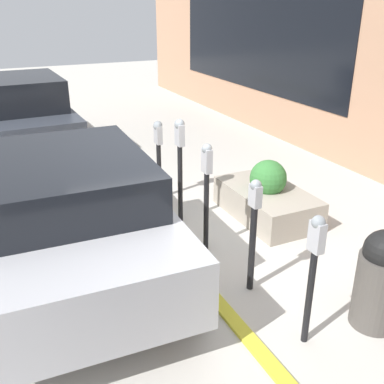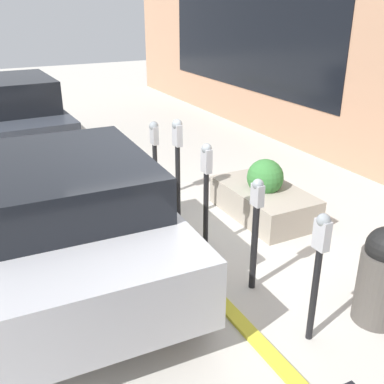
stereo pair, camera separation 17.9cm
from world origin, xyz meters
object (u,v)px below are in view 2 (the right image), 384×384
object	(u,v)px
parking_meter_second	(256,223)
parked_car_rear	(14,117)
parking_meter_nearest	(319,258)
parking_meter_farthest	(155,148)
parking_meter_middle	(206,182)
parked_car_middle	(69,214)
trash_bin	(382,275)
parking_meter_fourth	(178,155)
planter_box	(264,197)

from	to	relation	value
parking_meter_second	parked_car_rear	distance (m)	6.71
parking_meter_nearest	parked_car_rear	distance (m)	7.69
parking_meter_farthest	parking_meter_second	bearing A→B (deg)	179.82
parking_meter_farthest	parked_car_rear	world-z (taller)	parked_car_rear
parking_meter_second	parking_meter_middle	bearing A→B (deg)	3.13
parking_meter_second	parked_car_middle	world-z (taller)	parked_car_middle
parked_car_middle	trash_bin	xyz separation A→B (m)	(-2.33, -2.65, -0.29)
parking_meter_middle	parking_meter_fourth	xyz separation A→B (m)	(0.93, -0.03, 0.08)
parking_meter_nearest	planter_box	bearing A→B (deg)	-25.99
parking_meter_second	trash_bin	xyz separation A→B (m)	(-1.09, -0.84, -0.31)
parking_meter_nearest	parking_meter_middle	xyz separation A→B (m)	(2.05, 0.08, 0.06)
parking_meter_middle	trash_bin	xyz separation A→B (m)	(-2.14, -0.90, -0.44)
parking_meter_farthest	trash_bin	distance (m)	4.13
planter_box	parking_meter_nearest	bearing A→B (deg)	154.01
parking_meter_nearest	parking_meter_second	bearing A→B (deg)	1.06
parking_meter_farthest	parked_car_middle	distance (m)	2.49
parking_meter_second	planter_box	bearing A→B (deg)	-39.17
parking_meter_fourth	parking_meter_second	bearing A→B (deg)	-179.28
parking_meter_farthest	trash_bin	size ratio (longest dim) A/B	1.24
parking_meter_second	parked_car_middle	distance (m)	2.20
parking_meter_middle	parked_car_rear	size ratio (longest dim) A/B	0.38
trash_bin	parked_car_middle	bearing A→B (deg)	48.67
parking_meter_middle	parking_meter_fourth	distance (m)	0.94
parking_meter_nearest	parked_car_middle	world-z (taller)	parked_car_middle
parking_meter_middle	trash_bin	distance (m)	2.36
parking_meter_second	trash_bin	bearing A→B (deg)	-142.27
parked_car_middle	trash_bin	bearing A→B (deg)	-129.15
parking_meter_middle	trash_bin	bearing A→B (deg)	-157.18
parking_meter_farthest	parked_car_rear	distance (m)	3.96
parking_meter_farthest	trash_bin	world-z (taller)	parking_meter_farthest
parking_meter_nearest	parked_car_middle	size ratio (longest dim) A/B	0.33
parked_car_middle	parking_meter_middle	bearing A→B (deg)	-94.07
parking_meter_farthest	parked_car_middle	size ratio (longest dim) A/B	0.32
parking_meter_nearest	parked_car_middle	xyz separation A→B (m)	(2.24, 1.83, -0.10)
parking_meter_second	parking_meter_middle	xyz separation A→B (m)	(1.05, 0.06, 0.13)
parking_meter_second	parking_meter_farthest	distance (m)	2.94
parking_meter_middle	planter_box	bearing A→B (deg)	-69.47
parked_car_rear	parking_meter_second	bearing A→B (deg)	-166.34
parking_meter_nearest	parking_meter_fourth	size ratio (longest dim) A/B	0.87
parking_meter_nearest	parking_meter_second	world-z (taller)	parking_meter_nearest
parking_meter_middle	parked_car_middle	size ratio (longest dim) A/B	0.35
parking_meter_farthest	parking_meter_middle	bearing A→B (deg)	177.97
parking_meter_middle	parking_meter_fourth	bearing A→B (deg)	-2.02
parking_meter_fourth	parked_car_rear	xyz separation A→B (m)	(4.50, 1.74, -0.22)
parking_meter_second	planter_box	size ratio (longest dim) A/B	0.82
parking_meter_middle	parking_meter_nearest	bearing A→B (deg)	-177.87
parking_meter_second	parking_meter_farthest	xyz separation A→B (m)	(2.94, -0.01, 0.04)
parking_meter_fourth	parked_car_middle	bearing A→B (deg)	112.51
parked_car_rear	trash_bin	world-z (taller)	parked_car_rear
parking_meter_farthest	parked_car_rear	xyz separation A→B (m)	(3.53, 1.78, -0.04)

